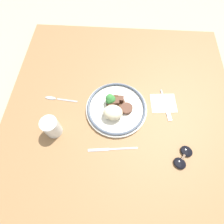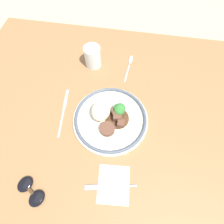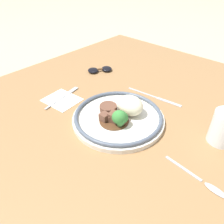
{
  "view_description": "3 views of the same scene",
  "coord_description": "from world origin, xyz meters",
  "px_view_note": "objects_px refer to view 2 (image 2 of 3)",
  "views": [
    {
      "loc": [
        0.02,
        0.33,
        0.79
      ],
      "look_at": [
        0.04,
        -0.02,
        0.07
      ],
      "focal_mm": 28.0,
      "sensor_mm": 36.0,
      "label": 1
    },
    {
      "loc": [
        -0.26,
        -0.1,
        0.67
      ],
      "look_at": [
        0.04,
        -0.05,
        0.08
      ],
      "focal_mm": 28.0,
      "sensor_mm": 36.0,
      "label": 2
    },
    {
      "loc": [
        0.37,
        -0.46,
        0.48
      ],
      "look_at": [
        0.01,
        -0.06,
        0.08
      ],
      "focal_mm": 35.0,
      "sensor_mm": 36.0,
      "label": 3
    }
  ],
  "objects_px": {
    "fork": "(105,187)",
    "juice_glass": "(93,58)",
    "plate": "(110,117)",
    "knife": "(64,110)",
    "sunglasses": "(31,191)",
    "spoon": "(130,63)"
  },
  "relations": [
    {
      "from": "juice_glass",
      "to": "fork",
      "type": "distance_m",
      "value": 0.54
    },
    {
      "from": "juice_glass",
      "to": "spoon",
      "type": "xyz_separation_m",
      "value": [
        0.03,
        -0.17,
        -0.04
      ]
    },
    {
      "from": "plate",
      "to": "knife",
      "type": "xyz_separation_m",
      "value": [
        0.01,
        0.19,
        -0.02
      ]
    },
    {
      "from": "fork",
      "to": "knife",
      "type": "distance_m",
      "value": 0.33
    },
    {
      "from": "spoon",
      "to": "fork",
      "type": "bearing_deg",
      "value": -176.63
    },
    {
      "from": "juice_glass",
      "to": "plate",
      "type": "bearing_deg",
      "value": -155.25
    },
    {
      "from": "fork",
      "to": "spoon",
      "type": "distance_m",
      "value": 0.55
    },
    {
      "from": "fork",
      "to": "sunglasses",
      "type": "xyz_separation_m",
      "value": [
        -0.05,
        0.23,
        0.0
      ]
    },
    {
      "from": "juice_glass",
      "to": "spoon",
      "type": "bearing_deg",
      "value": -78.11
    },
    {
      "from": "fork",
      "to": "juice_glass",
      "type": "bearing_deg",
      "value": -85.04
    },
    {
      "from": "plate",
      "to": "spoon",
      "type": "bearing_deg",
      "value": -7.91
    },
    {
      "from": "juice_glass",
      "to": "spoon",
      "type": "height_order",
      "value": "juice_glass"
    },
    {
      "from": "plate",
      "to": "sunglasses",
      "type": "bearing_deg",
      "value": 144.83
    },
    {
      "from": "plate",
      "to": "spoon",
      "type": "height_order",
      "value": "plate"
    },
    {
      "from": "plate",
      "to": "juice_glass",
      "type": "bearing_deg",
      "value": 24.75
    },
    {
      "from": "spoon",
      "to": "sunglasses",
      "type": "xyz_separation_m",
      "value": [
        -0.6,
        0.25,
        0.01
      ]
    },
    {
      "from": "fork",
      "to": "plate",
      "type": "bearing_deg",
      "value": -95.31
    },
    {
      "from": "spoon",
      "to": "knife",
      "type": "bearing_deg",
      "value": 146.59
    },
    {
      "from": "juice_glass",
      "to": "sunglasses",
      "type": "relative_size",
      "value": 0.81
    },
    {
      "from": "fork",
      "to": "knife",
      "type": "relative_size",
      "value": 0.79
    },
    {
      "from": "juice_glass",
      "to": "knife",
      "type": "height_order",
      "value": "juice_glass"
    },
    {
      "from": "knife",
      "to": "juice_glass",
      "type": "bearing_deg",
      "value": -21.31
    }
  ]
}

